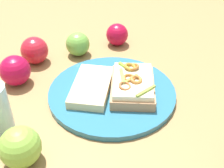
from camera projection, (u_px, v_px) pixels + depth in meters
The scene contains 9 objects.
ground_plane at pixel (112, 95), 0.75m from camera, with size 2.00×2.00×0.00m, color #9A7548.
plate at pixel (112, 93), 0.75m from camera, with size 0.31×0.31×0.01m, color teal.
sandwich at pixel (133, 85), 0.73m from camera, with size 0.14×0.17×0.05m.
bread_slice_side at pixel (92, 86), 0.74m from camera, with size 0.16×0.09×0.02m, color beige.
apple_0 at pixel (117, 35), 0.94m from camera, with size 0.07×0.07×0.07m, color #B50D2F.
apple_2 at pixel (20, 147), 0.56m from camera, with size 0.08×0.08×0.08m, color #84B840.
apple_3 at pixel (15, 70), 0.77m from camera, with size 0.08×0.08×0.08m, color #B30D37.
apple_4 at pixel (35, 50), 0.85m from camera, with size 0.08×0.08×0.08m, color red.
apple_5 at pixel (78, 44), 0.89m from camera, with size 0.07×0.07×0.07m, color #71AF44.
Camera 1 is at (0.18, -0.56, 0.47)m, focal length 48.24 mm.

